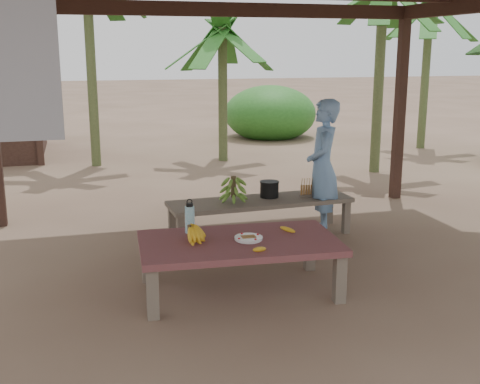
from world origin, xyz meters
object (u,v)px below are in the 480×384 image
object	(u,v)px
cooking_pot	(269,190)
woman	(323,167)
plate	(249,238)
water_flask	(190,219)
work_table	(239,247)
bench	(260,204)
ripe_banana_bunch	(189,232)

from	to	relation	value
cooking_pot	woman	xyz separation A→B (m)	(0.62, -0.15, 0.27)
plate	water_flask	size ratio (longest dim) A/B	0.78
work_table	bench	bearing A→B (deg)	69.87
ripe_banana_bunch	woman	bearing A→B (deg)	37.13
plate	work_table	bearing A→B (deg)	161.72
bench	plate	world-z (taller)	plate
bench	cooking_pot	xyz separation A→B (m)	(0.14, 0.09, 0.15)
bench	cooking_pot	bearing A→B (deg)	29.61
ripe_banana_bunch	water_flask	size ratio (longest dim) A/B	0.83
ripe_banana_bunch	cooking_pot	size ratio (longest dim) A/B	1.24
ripe_banana_bunch	cooking_pot	distance (m)	2.04
water_flask	cooking_pot	xyz separation A→B (m)	(1.23, 1.33, -0.09)
water_flask	woman	world-z (taller)	woman
woman	cooking_pot	bearing A→B (deg)	-81.74
work_table	cooking_pot	bearing A→B (deg)	67.07
cooking_pot	plate	bearing A→B (deg)	-113.93
work_table	plate	world-z (taller)	plate
cooking_pot	water_flask	bearing A→B (deg)	-132.60
ripe_banana_bunch	water_flask	bearing A→B (deg)	78.26
bench	work_table	bearing A→B (deg)	-116.80
bench	water_flask	size ratio (longest dim) A/B	6.73
cooking_pot	woman	bearing A→B (deg)	-13.52
work_table	water_flask	size ratio (longest dim) A/B	5.61
bench	ripe_banana_bunch	distance (m)	1.89
ripe_banana_bunch	woman	distance (m)	2.39
cooking_pot	woman	distance (m)	0.69
water_flask	cooking_pot	bearing A→B (deg)	47.40
work_table	plate	bearing A→B (deg)	-14.68
plate	water_flask	xyz separation A→B (m)	(-0.47, 0.37, 0.12)
work_table	ripe_banana_bunch	bearing A→B (deg)	172.13
plate	cooking_pot	xyz separation A→B (m)	(0.76, 1.70, 0.03)
work_table	water_flask	bearing A→B (deg)	142.19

